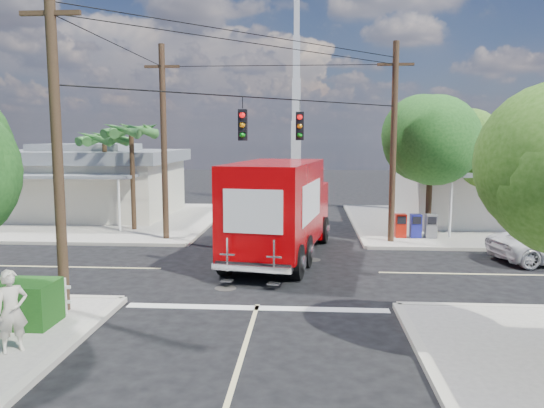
{
  "coord_description": "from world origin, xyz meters",
  "views": [
    {
      "loc": [
        1.46,
        -18.84,
        4.84
      ],
      "look_at": [
        0.0,
        2.0,
        2.2
      ],
      "focal_mm": 35.0,
      "sensor_mm": 36.0,
      "label": 1
    }
  ],
  "objects": [
    {
      "name": "palm_nw_back",
      "position": [
        -9.5,
        9.0,
        4.67
      ],
      "size": [
        3.01,
        3.08,
        5.19
      ],
      "color": "#422D1C",
      "rests_on": "sidewalk_nw"
    },
    {
      "name": "sidewalk_ne",
      "position": [
        10.88,
        10.88,
        0.07
      ],
      "size": [
        14.12,
        14.12,
        0.14
      ],
      "color": "gray",
      "rests_on": "ground"
    },
    {
      "name": "tree_ne_back",
      "position": [
        9.81,
        8.96,
        4.19
      ],
      "size": [
        3.77,
        3.66,
        5.82
      ],
      "color": "#422D1C",
      "rests_on": "sidewalk_ne"
    },
    {
      "name": "pedestrian",
      "position": [
        -5.03,
        -8.05,
        1.06
      ],
      "size": [
        0.79,
        0.77,
        1.83
      ],
      "primitive_type": "imported",
      "rotation": [
        0.0,
        0.0,
        0.72
      ],
      "color": "beige",
      "rests_on": "sidewalk_sw"
    },
    {
      "name": "ground",
      "position": [
        0.0,
        0.0,
        0.0
      ],
      "size": [
        120.0,
        120.0,
        0.0
      ],
      "primitive_type": "plane",
      "color": "black",
      "rests_on": "ground"
    },
    {
      "name": "building_nw",
      "position": [
        -12.0,
        12.46,
        2.22
      ],
      "size": [
        10.8,
        10.2,
        4.3
      ],
      "color": "beige",
      "rests_on": "sidewalk_nw"
    },
    {
      "name": "vending_boxes",
      "position": [
        6.5,
        6.2,
        0.69
      ],
      "size": [
        1.9,
        0.5,
        1.1
      ],
      "color": "#B41609",
      "rests_on": "sidewalk_ne"
    },
    {
      "name": "delivery_truck",
      "position": [
        0.32,
        2.06,
        1.98
      ],
      "size": [
        4.13,
        9.31,
        3.9
      ],
      "color": "black",
      "rests_on": "ground"
    },
    {
      "name": "tree_ne_front",
      "position": [
        7.21,
        6.76,
        4.77
      ],
      "size": [
        4.21,
        4.14,
        6.66
      ],
      "color": "#422D1C",
      "rests_on": "sidewalk_ne"
    },
    {
      "name": "radio_tower",
      "position": [
        0.5,
        20.0,
        5.64
      ],
      "size": [
        0.8,
        0.8,
        17.0
      ],
      "color": "silver",
      "rests_on": "ground"
    },
    {
      "name": "building_ne",
      "position": [
        12.5,
        11.97,
        2.32
      ],
      "size": [
        11.8,
        10.2,
        4.5
      ],
      "color": "silver",
      "rests_on": "sidewalk_ne"
    },
    {
      "name": "road_markings",
      "position": [
        0.0,
        -1.47,
        0.01
      ],
      "size": [
        32.0,
        32.0,
        0.01
      ],
      "color": "beige",
      "rests_on": "ground"
    },
    {
      "name": "palm_nw_front",
      "position": [
        -7.5,
        7.5,
        5.04
      ],
      "size": [
        3.01,
        3.08,
        5.59
      ],
      "color": "#422D1C",
      "rests_on": "sidewalk_nw"
    },
    {
      "name": "sidewalk_nw",
      "position": [
        -10.88,
        10.88,
        0.07
      ],
      "size": [
        14.12,
        14.12,
        0.14
      ],
      "color": "gray",
      "rests_on": "ground"
    },
    {
      "name": "utility_poles",
      "position": [
        -1.58,
        1.6,
        4.67
      ],
      "size": [
        12.0,
        10.68,
        9.0
      ],
      "color": "#473321",
      "rests_on": "ground"
    }
  ]
}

